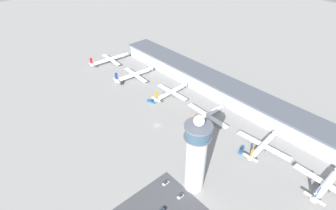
{
  "coord_description": "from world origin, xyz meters",
  "views": [
    {
      "loc": [
        123.51,
        -98.23,
        130.2
      ],
      "look_at": [
        -0.84,
        12.54,
        13.05
      ],
      "focal_mm": 28.0,
      "sensor_mm": 36.0,
      "label": 1
    }
  ],
  "objects_px": {
    "airplane_gate_charlie": "(171,92)",
    "service_truck_baggage": "(122,83)",
    "airplane_gate_delta": "(207,115)",
    "service_truck_catering": "(241,150)",
    "airplane_gate_bravo": "(135,75)",
    "car_red_hatchback": "(181,196)",
    "airplane_gate_echo": "(263,145)",
    "car_maroon_suv": "(166,183)",
    "control_tower": "(196,155)",
    "airplane_gate_foxtrot": "(326,184)",
    "airplane_gate_alpha": "(110,59)",
    "service_truck_fuel": "(152,101)",
    "car_grey_coupe": "(163,210)"
  },
  "relations": [
    {
      "from": "airplane_gate_delta",
      "to": "airplane_gate_alpha",
      "type": "bearing_deg",
      "value": -178.8
    },
    {
      "from": "airplane_gate_delta",
      "to": "airplane_gate_foxtrot",
      "type": "height_order",
      "value": "airplane_gate_foxtrot"
    },
    {
      "from": "airplane_gate_charlie",
      "to": "service_truck_catering",
      "type": "bearing_deg",
      "value": -7.35
    },
    {
      "from": "service_truck_baggage",
      "to": "car_red_hatchback",
      "type": "bearing_deg",
      "value": -19.62
    },
    {
      "from": "control_tower",
      "to": "service_truck_baggage",
      "type": "height_order",
      "value": "control_tower"
    },
    {
      "from": "airplane_gate_bravo",
      "to": "car_grey_coupe",
      "type": "bearing_deg",
      "value": -30.0
    },
    {
      "from": "airplane_gate_delta",
      "to": "control_tower",
      "type": "bearing_deg",
      "value": -55.15
    },
    {
      "from": "car_red_hatchback",
      "to": "service_truck_catering",
      "type": "bearing_deg",
      "value": 88.42
    },
    {
      "from": "airplane_gate_echo",
      "to": "car_maroon_suv",
      "type": "height_order",
      "value": "airplane_gate_echo"
    },
    {
      "from": "airplane_gate_bravo",
      "to": "car_red_hatchback",
      "type": "distance_m",
      "value": 145.08
    },
    {
      "from": "airplane_gate_delta",
      "to": "service_truck_catering",
      "type": "height_order",
      "value": "airplane_gate_delta"
    },
    {
      "from": "airplane_gate_foxtrot",
      "to": "service_truck_fuel",
      "type": "distance_m",
      "value": 140.71
    },
    {
      "from": "airplane_gate_alpha",
      "to": "airplane_gate_bravo",
      "type": "relative_size",
      "value": 1.08
    },
    {
      "from": "airplane_gate_charlie",
      "to": "airplane_gate_foxtrot",
      "type": "bearing_deg",
      "value": -0.16
    },
    {
      "from": "airplane_gate_charlie",
      "to": "airplane_gate_delta",
      "type": "relative_size",
      "value": 0.94
    },
    {
      "from": "airplane_gate_charlie",
      "to": "car_maroon_suv",
      "type": "bearing_deg",
      "value": -44.26
    },
    {
      "from": "service_truck_catering",
      "to": "car_grey_coupe",
      "type": "height_order",
      "value": "service_truck_catering"
    },
    {
      "from": "car_maroon_suv",
      "to": "airplane_gate_bravo",
      "type": "bearing_deg",
      "value": 152.24
    },
    {
      "from": "service_truck_catering",
      "to": "airplane_gate_delta",
      "type": "bearing_deg",
      "value": 167.78
    },
    {
      "from": "car_red_hatchback",
      "to": "airplane_gate_delta",
      "type": "bearing_deg",
      "value": 120.28
    },
    {
      "from": "control_tower",
      "to": "airplane_gate_alpha",
      "type": "relative_size",
      "value": 1.15
    },
    {
      "from": "service_truck_fuel",
      "to": "service_truck_catering",
      "type": "bearing_deg",
      "value": 5.7
    },
    {
      "from": "airplane_gate_charlie",
      "to": "service_truck_baggage",
      "type": "xyz_separation_m",
      "value": [
        -48.67,
        -20.85,
        -3.3
      ]
    },
    {
      "from": "service_truck_baggage",
      "to": "car_maroon_suv",
      "type": "distance_m",
      "value": 127.17
    },
    {
      "from": "car_grey_coupe",
      "to": "airplane_gate_echo",
      "type": "bearing_deg",
      "value": 82.84
    },
    {
      "from": "control_tower",
      "to": "service_truck_catering",
      "type": "distance_m",
      "value": 51.85
    },
    {
      "from": "airplane_gate_charlie",
      "to": "airplane_gate_echo",
      "type": "bearing_deg",
      "value": 0.75
    },
    {
      "from": "airplane_gate_alpha",
      "to": "airplane_gate_bravo",
      "type": "bearing_deg",
      "value": -0.37
    },
    {
      "from": "airplane_gate_foxtrot",
      "to": "control_tower",
      "type": "bearing_deg",
      "value": -133.67
    },
    {
      "from": "airplane_gate_alpha",
      "to": "service_truck_catering",
      "type": "bearing_deg",
      "value": -1.81
    },
    {
      "from": "service_truck_catering",
      "to": "car_grey_coupe",
      "type": "distance_m",
      "value": 70.22
    },
    {
      "from": "airplane_gate_charlie",
      "to": "airplane_gate_delta",
      "type": "bearing_deg",
      "value": -2.89
    },
    {
      "from": "airplane_gate_charlie",
      "to": "service_truck_baggage",
      "type": "distance_m",
      "value": 53.05
    },
    {
      "from": "control_tower",
      "to": "airplane_gate_foxtrot",
      "type": "distance_m",
      "value": 80.21
    },
    {
      "from": "car_grey_coupe",
      "to": "service_truck_catering",
      "type": "bearing_deg",
      "value": 88.55
    },
    {
      "from": "airplane_gate_charlie",
      "to": "service_truck_baggage",
      "type": "height_order",
      "value": "airplane_gate_charlie"
    },
    {
      "from": "airplane_gate_foxtrot",
      "to": "car_grey_coupe",
      "type": "bearing_deg",
      "value": -123.36
    },
    {
      "from": "airplane_gate_alpha",
      "to": "car_maroon_suv",
      "type": "distance_m",
      "value": 176.99
    },
    {
      "from": "airplane_gate_alpha",
      "to": "service_truck_fuel",
      "type": "relative_size",
      "value": 5.51
    },
    {
      "from": "airplane_gate_bravo",
      "to": "car_red_hatchback",
      "type": "height_order",
      "value": "airplane_gate_bravo"
    },
    {
      "from": "control_tower",
      "to": "airplane_gate_echo",
      "type": "height_order",
      "value": "control_tower"
    },
    {
      "from": "airplane_gate_delta",
      "to": "car_maroon_suv",
      "type": "distance_m",
      "value": 70.39
    },
    {
      "from": "airplane_gate_alpha",
      "to": "airplane_gate_delta",
      "type": "relative_size",
      "value": 1.13
    },
    {
      "from": "airplane_gate_echo",
      "to": "airplane_gate_foxtrot",
      "type": "relative_size",
      "value": 1.02
    },
    {
      "from": "airplane_gate_echo",
      "to": "control_tower",
      "type": "bearing_deg",
      "value": -100.44
    },
    {
      "from": "airplane_gate_alpha",
      "to": "airplane_gate_charlie",
      "type": "xyz_separation_m",
      "value": [
        95.97,
        5.15,
        0.07
      ]
    },
    {
      "from": "airplane_gate_alpha",
      "to": "service_truck_fuel",
      "type": "distance_m",
      "value": 92.94
    },
    {
      "from": "control_tower",
      "to": "airplane_gate_charlie",
      "type": "relative_size",
      "value": 1.37
    },
    {
      "from": "car_red_hatchback",
      "to": "airplane_gate_charlie",
      "type": "bearing_deg",
      "value": 140.61
    },
    {
      "from": "airplane_gate_delta",
      "to": "car_grey_coupe",
      "type": "xyz_separation_m",
      "value": [
        37.91,
        -78.79,
        -3.73
      ]
    }
  ]
}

